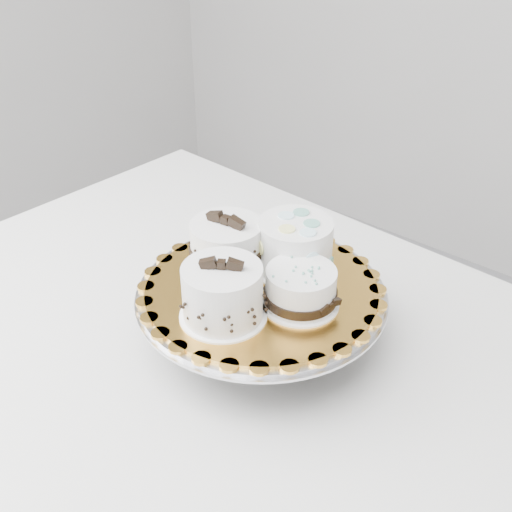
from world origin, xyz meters
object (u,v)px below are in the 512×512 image
Objects in this scene: cake_stand at (261,307)px; cake_swirl at (223,294)px; cake_banded at (227,249)px; cake_ribbon at (301,289)px; cake_board at (261,288)px; table at (252,378)px; cake_dots at (295,246)px.

cake_swirl reaches higher than cake_stand.
cake_ribbon is (0.14, -0.00, -0.01)m from cake_banded.
cake_board is 2.81× the size of cake_banded.
table is at bearing -125.91° from cake_stand.
cake_board is 0.08m from cake_banded.
cake_swirl is at bearing -78.46° from table.
cake_ribbon is (0.07, 0.09, -0.01)m from cake_swirl.
cake_board is 0.09m from cake_swirl.
cake_swirl is 0.15m from cake_dots.
table is 0.23m from cake_swirl.
cake_dots is 1.18× the size of cake_ribbon.
cake_board is 2.49× the size of cake_dots.
cake_banded reaches higher than cake_stand.
cake_dots reaches higher than cake_ribbon.
cake_stand is 1.09× the size of cake_board.
cake_dots reaches higher than cake_stand.
cake_banded reaches higher than cake_swirl.
cake_board reaches higher than cake_stand.
cake_banded reaches higher than cake_board.
cake_board is at bearing 58.56° from cake_swirl.
cake_dots is at bearing 141.97° from cake_ribbon.
cake_swirl is at bearing -58.19° from cake_banded.
cake_board is (0.00, -0.00, 0.03)m from cake_stand.
cake_board is 2.25× the size of cake_swirl.
cake_swirl is 1.30× the size of cake_ribbon.
cake_banded is (-0.07, 0.00, 0.04)m from cake_board.
table is at bearing -125.91° from cake_board.
cake_dots reaches higher than cake_board.
table is 10.80× the size of cake_banded.
cake_swirl is at bearing -87.76° from cake_stand.
cake_swirl is at bearing -117.14° from cake_ribbon.
cake_stand is at bearing -111.65° from cake_dots.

